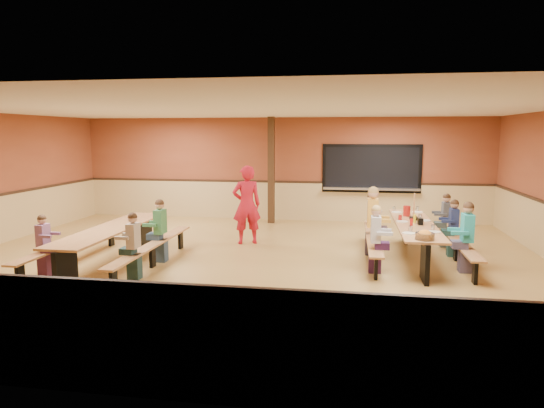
# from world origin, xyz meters

# --- Properties ---
(ground) EXTENTS (12.00, 12.00, 0.00)m
(ground) POSITION_xyz_m (0.00, 0.00, 0.00)
(ground) COLOR olive
(ground) RESTS_ON ground
(room_envelope) EXTENTS (12.04, 10.04, 3.02)m
(room_envelope) POSITION_xyz_m (0.00, 0.00, 0.69)
(room_envelope) COLOR brown
(room_envelope) RESTS_ON ground
(kitchen_pass_through) EXTENTS (2.78, 0.28, 1.38)m
(kitchen_pass_through) POSITION_xyz_m (2.60, 4.96, 1.49)
(kitchen_pass_through) COLOR black
(kitchen_pass_through) RESTS_ON ground
(structural_post) EXTENTS (0.18, 0.18, 3.00)m
(structural_post) POSITION_xyz_m (-0.20, 4.40, 1.50)
(structural_post) COLOR #311E10
(structural_post) RESTS_ON ground
(cafeteria_table_main) EXTENTS (1.91, 3.70, 0.74)m
(cafeteria_table_main) POSITION_xyz_m (3.32, 0.87, 0.53)
(cafeteria_table_main) COLOR #B07746
(cafeteria_table_main) RESTS_ON ground
(cafeteria_table_second) EXTENTS (1.91, 3.70, 0.74)m
(cafeteria_table_second) POSITION_xyz_m (-2.50, -0.58, 0.53)
(cafeteria_table_second) COLOR #B07746
(cafeteria_table_second) RESTS_ON ground
(seated_child_white_left) EXTENTS (0.38, 0.31, 1.23)m
(seated_child_white_left) POSITION_xyz_m (2.50, -0.25, 0.61)
(seated_child_white_left) COLOR silver
(seated_child_white_left) RESTS_ON ground
(seated_adult_yellow) EXTENTS (0.47, 0.38, 1.41)m
(seated_adult_yellow) POSITION_xyz_m (2.50, 1.12, 0.71)
(seated_adult_yellow) COLOR gold
(seated_adult_yellow) RESTS_ON ground
(seated_child_grey_left) EXTENTS (0.33, 0.27, 1.13)m
(seated_child_grey_left) POSITION_xyz_m (2.50, 2.34, 0.57)
(seated_child_grey_left) COLOR silver
(seated_child_grey_left) RESTS_ON ground
(seated_child_teal_right) EXTENTS (0.41, 0.33, 1.28)m
(seated_child_teal_right) POSITION_xyz_m (4.15, 0.03, 0.64)
(seated_child_teal_right) COLOR teal
(seated_child_teal_right) RESTS_ON ground
(seated_child_navy_right) EXTENTS (0.35, 0.29, 1.17)m
(seated_child_navy_right) POSITION_xyz_m (4.15, 1.22, 0.59)
(seated_child_navy_right) COLOR #1B254D
(seated_child_navy_right) RESTS_ON ground
(seated_child_char_right) EXTENTS (0.36, 0.29, 1.19)m
(seated_child_char_right) POSITION_xyz_m (4.15, 2.08, 0.60)
(seated_child_char_right) COLOR #41444B
(seated_child_char_right) RESTS_ON ground
(seated_child_purple_sec) EXTENTS (0.32, 0.26, 1.10)m
(seated_child_purple_sec) POSITION_xyz_m (-3.33, -1.46, 0.55)
(seated_child_purple_sec) COLOR #875882
(seated_child_purple_sec) RESTS_ON ground
(seated_child_green_sec) EXTENTS (0.38, 0.31, 1.23)m
(seated_child_green_sec) POSITION_xyz_m (-1.68, -0.15, 0.62)
(seated_child_green_sec) COLOR #377845
(seated_child_green_sec) RESTS_ON ground
(seated_child_tan_sec) EXTENTS (0.35, 0.28, 1.16)m
(seated_child_tan_sec) POSITION_xyz_m (-1.68, -1.36, 0.58)
(seated_child_tan_sec) COLOR tan
(seated_child_tan_sec) RESTS_ON ground
(standing_woman) EXTENTS (0.78, 0.66, 1.82)m
(standing_woman) POSITION_xyz_m (-0.33, 1.70, 0.91)
(standing_woman) COLOR red
(standing_woman) RESTS_ON ground
(punch_pitcher) EXTENTS (0.16, 0.16, 0.22)m
(punch_pitcher) POSITION_xyz_m (3.26, 1.75, 0.85)
(punch_pitcher) COLOR #B01B17
(punch_pitcher) RESTS_ON cafeteria_table_main
(chip_bowl) EXTENTS (0.32, 0.32, 0.15)m
(chip_bowl) POSITION_xyz_m (3.29, -0.71, 0.81)
(chip_bowl) COLOR orange
(chip_bowl) RESTS_ON cafeteria_table_main
(napkin_dispenser) EXTENTS (0.10, 0.14, 0.13)m
(napkin_dispenser) POSITION_xyz_m (3.41, 0.71, 0.80)
(napkin_dispenser) COLOR black
(napkin_dispenser) RESTS_ON cafeteria_table_main
(condiment_mustard) EXTENTS (0.06, 0.06, 0.17)m
(condiment_mustard) POSITION_xyz_m (3.32, 0.89, 0.82)
(condiment_mustard) COLOR yellow
(condiment_mustard) RESTS_ON cafeteria_table_main
(condiment_ketchup) EXTENTS (0.06, 0.06, 0.17)m
(condiment_ketchup) POSITION_xyz_m (3.20, 0.38, 0.82)
(condiment_ketchup) COLOR #B2140F
(condiment_ketchup) RESTS_ON cafeteria_table_main
(table_paddle) EXTENTS (0.16, 0.16, 0.56)m
(table_paddle) POSITION_xyz_m (3.35, 1.27, 0.88)
(table_paddle) COLOR black
(table_paddle) RESTS_ON cafeteria_table_main
(place_settings) EXTENTS (0.65, 3.30, 0.11)m
(place_settings) POSITION_xyz_m (3.32, 0.87, 0.80)
(place_settings) COLOR beige
(place_settings) RESTS_ON cafeteria_table_main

